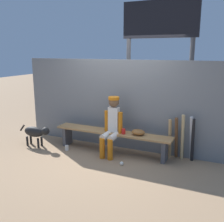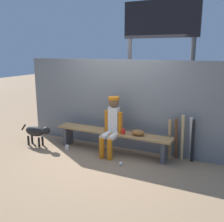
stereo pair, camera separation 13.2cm
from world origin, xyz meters
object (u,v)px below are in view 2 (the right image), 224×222
Objects in this scene: player_seated at (112,124)px; scoreboard at (163,40)px; dugout_bench at (112,136)px; bat_wood_tan at (170,139)px; bat_wood_dark at (176,138)px; bat_aluminum_black at (193,141)px; cup_on_ground at (67,147)px; baseball_glove at (138,132)px; baseball at (121,164)px; dog at (37,132)px; bat_aluminum_silver at (191,139)px; cup_on_bench at (123,132)px; bat_wood_natural at (182,138)px.

player_seated is 0.35× the size of scoreboard.
bat_wood_tan is (1.19, 0.25, 0.04)m from dugout_bench.
bat_aluminum_black is at bearing -0.54° from bat_wood_dark.
bat_wood_dark is at bearing 9.97° from dugout_bench.
baseball_glove is at bearing 11.79° from cup_on_ground.
bat_wood_tan is at bearing 11.62° from dugout_bench.
player_seated is 1.39× the size of bat_aluminum_black.
baseball_glove is (0.59, 0.00, 0.16)m from dugout_bench.
dog reaches higher than baseball.
bat_aluminum_silver is at bearing 138.09° from bat_aluminum_black.
bat_wood_dark reaches higher than bat_wood_tan.
dog is (-3.39, -0.63, -0.11)m from bat_aluminum_black.
player_seated reaches higher than baseball_glove.
dugout_bench is 0.34m from cup_on_bench.
scoreboard is (0.46, 1.06, 1.87)m from cup_on_bench.
bat_aluminum_black is at bearing 12.07° from cup_on_bench.
player_seated reaches higher than cup_on_ground.
bat_wood_tan is at bearing -178.23° from bat_aluminum_silver.
player_seated is 1.46× the size of dog.
scoreboard reaches higher than dog.
bat_wood_natural reaches higher than bat_wood_tan.
dog reaches higher than cup_on_ground.
bat_aluminum_black is at bearing -40.79° from scoreboard.
baseball is 0.67× the size of cup_on_bench.
baseball is at bearing -71.53° from cup_on_bench.
bat_wood_dark is at bearing -174.97° from bat_aluminum_silver.
player_seated is at bearing 133.97° from baseball.
bat_aluminum_black reaches higher than baseball_glove.
player_seated is 4.40× the size of baseball_glove.
cup_on_ground is 0.84m from dog.
dog is (-2.50, -1.40, -2.06)m from scoreboard.
bat_wood_natural reaches higher than dog.
cup_on_bench is (1.25, 0.26, 0.47)m from cup_on_ground.
player_seated is 1.63m from bat_aluminum_silver.
bat_aluminum_black is (0.20, -0.02, -0.03)m from bat_wood_natural.
cup_on_ground is at bearing -161.34° from dugout_bench.
bat_aluminum_silver is 8.45× the size of cup_on_ground.
player_seated reaches higher than bat_wood_dark.
player_seated reaches higher than bat_aluminum_silver.
bat_wood_tan is 11.06× the size of baseball.
scoreboard is (-0.44, 0.76, 1.99)m from bat_wood_tan.
bat_aluminum_silver is 1.36m from cup_on_bench.
bat_wood_tan reaches higher than baseball.
bat_wood_tan is (1.15, 0.36, -0.26)m from player_seated.
bat_wood_natural is at bearing 175.23° from bat_aluminum_black.
bat_aluminum_silver is 2.67m from cup_on_ground.
bat_aluminum_black is 3.45m from dog.
bat_wood_tan is 0.97× the size of dog.
bat_wood_tan is at bearing 46.16° from baseball.
bat_aluminum_black is 8.04× the size of cup_on_ground.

